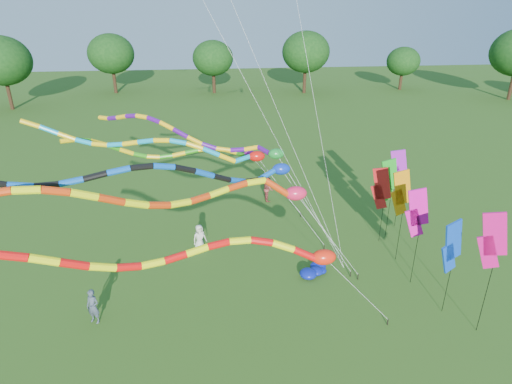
{
  "coord_description": "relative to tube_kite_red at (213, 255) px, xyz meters",
  "views": [
    {
      "loc": [
        -4.02,
        -13.54,
        12.48
      ],
      "look_at": [
        -1.98,
        3.79,
        4.8
      ],
      "focal_mm": 30.0,
      "sensor_mm": 36.0,
      "label": 1
    }
  ],
  "objects": [
    {
      "name": "ground",
      "position": [
        4.02,
        0.82,
        -4.52
      ],
      "size": [
        160.0,
        160.0,
        0.0
      ],
      "primitive_type": "plane",
      "color": "#285316",
      "rests_on": "ground"
    },
    {
      "name": "tree_ring",
      "position": [
        7.36,
        -1.25,
        0.86
      ],
      "size": [
        121.12,
        116.89,
        9.58
      ],
      "color": "#382314",
      "rests_on": "ground"
    },
    {
      "name": "tube_kite_red",
      "position": [
        0.0,
        0.0,
        0.0
      ],
      "size": [
        13.95,
        2.45,
        6.63
      ],
      "rotation": [
        0.0,
        0.0,
        0.13
      ],
      "color": "black",
      "rests_on": "ground"
    },
    {
      "name": "tube_kite_orange",
      "position": [
        -0.58,
        2.11,
        1.42
      ],
      "size": [
        14.54,
        4.29,
        7.9
      ],
      "rotation": [
        0.0,
        0.0,
        0.26
      ],
      "color": "black",
      "rests_on": "ground"
    },
    {
      "name": "tube_kite_purple",
      "position": [
        -0.13,
        7.27,
        2.05
      ],
      "size": [
        12.16,
        5.43,
        8.17
      ],
      "rotation": [
        0.0,
        0.0,
        -0.4
      ],
      "color": "black",
      "rests_on": "ground"
    },
    {
      "name": "tube_kite_blue",
      "position": [
        -0.73,
        2.93,
        1.89
      ],
      "size": [
        13.87,
        5.22,
        7.9
      ],
      "rotation": [
        0.0,
        0.0,
        0.39
      ],
      "color": "black",
      "rests_on": "ground"
    },
    {
      "name": "tube_kite_cyan",
      "position": [
        -1.74,
        7.22,
        1.7
      ],
      "size": [
        14.43,
        1.4,
        8.14
      ],
      "rotation": [
        0.0,
        0.0,
        -0.01
      ],
      "color": "black",
      "rests_on": "ground"
    },
    {
      "name": "tube_kite_green",
      "position": [
        -1.07,
        9.66,
        0.62
      ],
      "size": [
        12.61,
        3.06,
        7.06
      ],
      "rotation": [
        0.0,
        0.0,
        0.23
      ],
      "color": "black",
      "rests_on": "ground"
    },
    {
      "name": "banner_pole_orange",
      "position": [
        9.43,
        5.71,
        -0.64
      ],
      "size": [
        1.16,
        0.13,
        5.15
      ],
      "rotation": [
        0.0,
        0.0,
        0.05
      ],
      "color": "black",
      "rests_on": "ground"
    },
    {
      "name": "banner_pole_magenta_b",
      "position": [
        10.57,
        0.23,
        -0.29
      ],
      "size": [
        1.09,
        0.54,
        5.51
      ],
      "rotation": [
        0.0,
        0.0,
        -0.42
      ],
      "color": "black",
      "rests_on": "ground"
    },
    {
      "name": "banner_pole_magenta_a",
      "position": [
        9.3,
        3.68,
        -0.74
      ],
      "size": [
        1.16,
        0.24,
        5.05
      ],
      "rotation": [
        0.0,
        0.0,
        -0.14
      ],
      "color": "black",
      "rests_on": "ground"
    },
    {
      "name": "banner_pole_red",
      "position": [
        9.3,
        7.78,
        -1.27
      ],
      "size": [
        1.09,
        0.56,
        4.51
      ],
      "rotation": [
        0.0,
        0.0,
        -0.44
      ],
      "color": "black",
      "rests_on": "ground"
    },
    {
      "name": "banner_pole_green",
      "position": [
        9.8,
        8.01,
        -0.89
      ],
      "size": [
        1.16,
        0.16,
        4.9
      ],
      "rotation": [
        0.0,
        0.0,
        0.07
      ],
      "color": "black",
      "rests_on": "ground"
    },
    {
      "name": "banner_pole_violet",
      "position": [
        10.93,
        9.39,
        -0.86
      ],
      "size": [
        1.13,
        0.44,
        4.93
      ],
      "rotation": [
        0.0,
        0.0,
        -0.32
      ],
      "color": "black",
      "rests_on": "ground"
    },
    {
      "name": "banner_pole_blue_a",
      "position": [
        9.75,
        1.37,
        -1.17
      ],
      "size": [
        1.12,
        0.45,
        4.61
      ],
      "rotation": [
        0.0,
        0.0,
        0.33
      ],
      "color": "black",
      "rests_on": "ground"
    },
    {
      "name": "blue_nylon_heap",
      "position": [
        4.85,
        4.97,
        -4.32
      ],
      "size": [
        1.34,
        1.55,
        0.43
      ],
      "color": "#0B1A98",
      "rests_on": "ground"
    },
    {
      "name": "person_a",
      "position": [
        -0.69,
        7.87,
        -3.75
      ],
      "size": [
        0.9,
        0.79,
        1.55
      ],
      "primitive_type": "imported",
      "rotation": [
        0.0,
        0.0,
        0.49
      ],
      "color": "beige",
      "rests_on": "ground"
    },
    {
      "name": "person_b",
      "position": [
        -5.13,
        2.52,
        -3.72
      ],
      "size": [
        0.69,
        0.59,
        1.6
      ],
      "primitive_type": "imported",
      "rotation": [
        0.0,
        0.0,
        -0.43
      ],
      "color": "#3C4755",
      "rests_on": "ground"
    },
    {
      "name": "person_c",
      "position": [
        3.98,
        13.97,
        -3.67
      ],
      "size": [
        0.67,
        0.85,
        1.7
      ],
      "primitive_type": "imported",
      "rotation": [
        0.0,
        0.0,
        1.61
      ],
      "color": "brown",
      "rests_on": "ground"
    }
  ]
}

